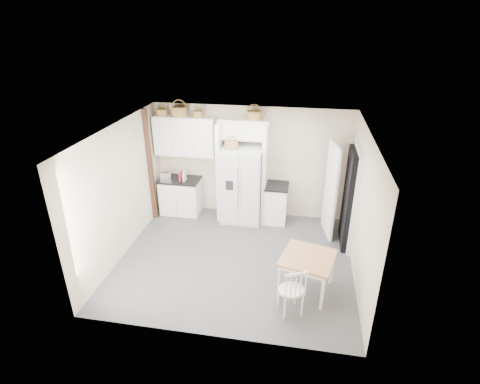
# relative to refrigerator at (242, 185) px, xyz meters

# --- Properties ---
(floor) EXTENTS (4.50, 4.50, 0.00)m
(floor) POSITION_rel_refrigerator_xyz_m (0.15, -1.62, -0.88)
(floor) COLOR #4D4D4E
(floor) RESTS_ON ground
(ceiling) EXTENTS (4.50, 4.50, 0.00)m
(ceiling) POSITION_rel_refrigerator_xyz_m (0.15, -1.62, 1.72)
(ceiling) COLOR white
(ceiling) RESTS_ON wall_back
(wall_back) EXTENTS (4.50, 0.00, 4.50)m
(wall_back) POSITION_rel_refrigerator_xyz_m (0.15, 0.38, 0.42)
(wall_back) COLOR #BEB197
(wall_back) RESTS_ON floor
(wall_left) EXTENTS (0.00, 4.00, 4.00)m
(wall_left) POSITION_rel_refrigerator_xyz_m (-2.10, -1.62, 0.42)
(wall_left) COLOR #BEB197
(wall_left) RESTS_ON floor
(wall_right) EXTENTS (0.00, 4.00, 4.00)m
(wall_right) POSITION_rel_refrigerator_xyz_m (2.40, -1.62, 0.42)
(wall_right) COLOR #BEB197
(wall_right) RESTS_ON floor
(refrigerator) EXTENTS (0.91, 0.73, 1.77)m
(refrigerator) POSITION_rel_refrigerator_xyz_m (0.00, 0.00, 0.00)
(refrigerator) COLOR silver
(refrigerator) RESTS_ON floor
(base_cab_left) EXTENTS (0.91, 0.58, 0.84)m
(base_cab_left) POSITION_rel_refrigerator_xyz_m (-1.51, 0.08, -0.46)
(base_cab_left) COLOR white
(base_cab_left) RESTS_ON floor
(base_cab_right) EXTENTS (0.49, 0.59, 0.86)m
(base_cab_right) POSITION_rel_refrigerator_xyz_m (0.79, 0.08, -0.45)
(base_cab_right) COLOR white
(base_cab_right) RESTS_ON floor
(dining_table) EXTENTS (1.03, 1.03, 0.70)m
(dining_table) POSITION_rel_refrigerator_xyz_m (1.53, -2.32, -0.53)
(dining_table) COLOR #AB6E46
(dining_table) RESTS_ON floor
(windsor_chair) EXTENTS (0.54, 0.52, 0.85)m
(windsor_chair) POSITION_rel_refrigerator_xyz_m (1.29, -2.89, -0.46)
(windsor_chair) COLOR white
(windsor_chair) RESTS_ON floor
(counter_left) EXTENTS (0.95, 0.61, 0.04)m
(counter_left) POSITION_rel_refrigerator_xyz_m (-1.51, 0.08, -0.02)
(counter_left) COLOR black
(counter_left) RESTS_ON base_cab_left
(counter_right) EXTENTS (0.53, 0.63, 0.04)m
(counter_right) POSITION_rel_refrigerator_xyz_m (0.79, 0.08, -0.00)
(counter_right) COLOR black
(counter_right) RESTS_ON base_cab_right
(toaster) EXTENTS (0.28, 0.20, 0.17)m
(toaster) POSITION_rel_refrigerator_xyz_m (-1.82, 0.00, 0.09)
(toaster) COLOR silver
(toaster) RESTS_ON counter_left
(cookbook_red) EXTENTS (0.07, 0.16, 0.23)m
(cookbook_red) POSITION_rel_refrigerator_xyz_m (-1.43, -0.00, 0.12)
(cookbook_red) COLOR #B82839
(cookbook_red) RESTS_ON counter_left
(cookbook_cream) EXTENTS (0.04, 0.16, 0.24)m
(cookbook_cream) POSITION_rel_refrigerator_xyz_m (-1.35, -0.00, 0.12)
(cookbook_cream) COLOR silver
(cookbook_cream) RESTS_ON counter_left
(basket_upper_a) EXTENTS (0.26, 0.26, 0.15)m
(basket_upper_a) POSITION_rel_refrigerator_xyz_m (-1.85, 0.21, 1.54)
(basket_upper_a) COLOR brown
(basket_upper_a) RESTS_ON upper_cabinet
(basket_upper_b) EXTENTS (0.36, 0.36, 0.21)m
(basket_upper_b) POSITION_rel_refrigerator_xyz_m (-1.44, 0.21, 1.57)
(basket_upper_b) COLOR brown
(basket_upper_b) RESTS_ON upper_cabinet
(basket_upper_c) EXTENTS (0.23, 0.23, 0.13)m
(basket_upper_c) POSITION_rel_refrigerator_xyz_m (-1.02, 0.21, 1.53)
(basket_upper_c) COLOR brown
(basket_upper_c) RESTS_ON upper_cabinet
(basket_bridge_b) EXTENTS (0.32, 0.32, 0.18)m
(basket_bridge_b) POSITION_rel_refrigerator_xyz_m (0.23, 0.21, 1.56)
(basket_bridge_b) COLOR brown
(basket_bridge_b) RESTS_ON bridge_cabinet
(basket_fridge_a) EXTENTS (0.29, 0.29, 0.16)m
(basket_fridge_a) POSITION_rel_refrigerator_xyz_m (-0.22, -0.10, 0.96)
(basket_fridge_a) COLOR brown
(basket_fridge_a) RESTS_ON refrigerator
(upper_cabinet) EXTENTS (1.40, 0.34, 0.90)m
(upper_cabinet) POSITION_rel_refrigerator_xyz_m (-1.35, 0.21, 1.02)
(upper_cabinet) COLOR white
(upper_cabinet) RESTS_ON wall_back
(bridge_cabinet) EXTENTS (1.12, 0.34, 0.45)m
(bridge_cabinet) POSITION_rel_refrigerator_xyz_m (0.00, 0.21, 1.24)
(bridge_cabinet) COLOR white
(bridge_cabinet) RESTS_ON wall_back
(fridge_panel_left) EXTENTS (0.08, 0.60, 2.30)m
(fridge_panel_left) POSITION_rel_refrigerator_xyz_m (-0.51, 0.08, 0.27)
(fridge_panel_left) COLOR white
(fridge_panel_left) RESTS_ON floor
(fridge_panel_right) EXTENTS (0.08, 0.60, 2.30)m
(fridge_panel_right) POSITION_rel_refrigerator_xyz_m (0.51, 0.08, 0.27)
(fridge_panel_right) COLOR white
(fridge_panel_right) RESTS_ON floor
(trim_post) EXTENTS (0.09, 0.09, 2.60)m
(trim_post) POSITION_rel_refrigerator_xyz_m (-2.05, -0.27, 0.42)
(trim_post) COLOR black
(trim_post) RESTS_ON floor
(doorway_void) EXTENTS (0.18, 0.85, 2.05)m
(doorway_void) POSITION_rel_refrigerator_xyz_m (2.31, -0.62, 0.14)
(doorway_void) COLOR black
(doorway_void) RESTS_ON floor
(door_slab) EXTENTS (0.21, 0.79, 2.05)m
(door_slab) POSITION_rel_refrigerator_xyz_m (1.95, -0.29, 0.14)
(door_slab) COLOR white
(door_slab) RESTS_ON floor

